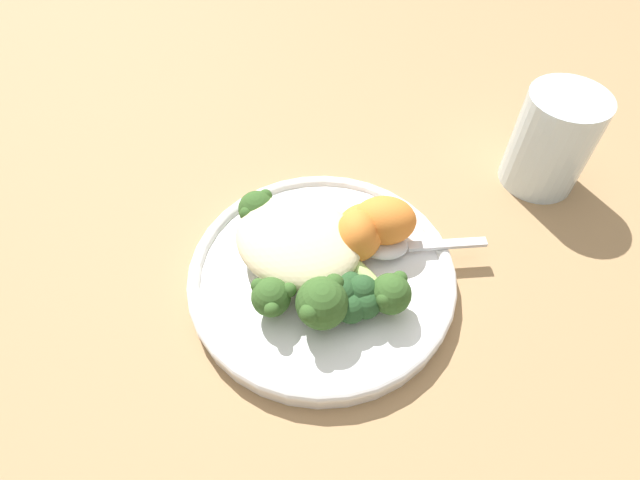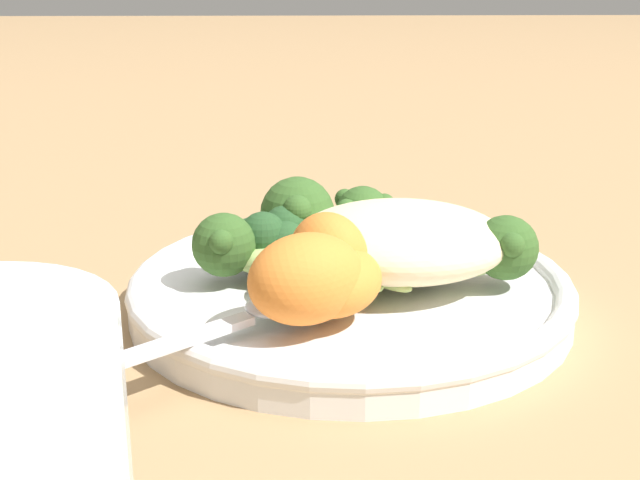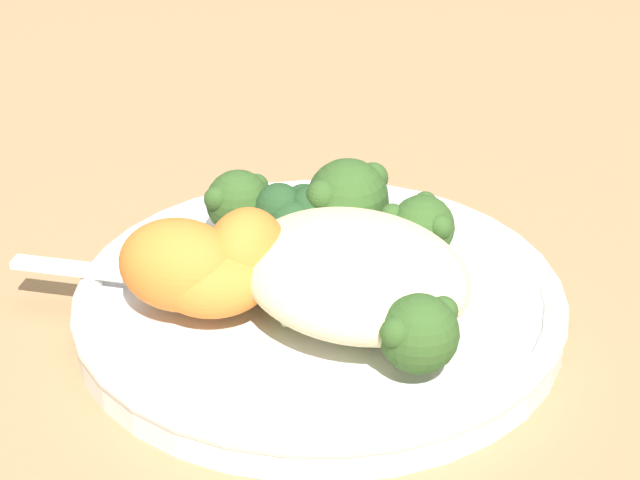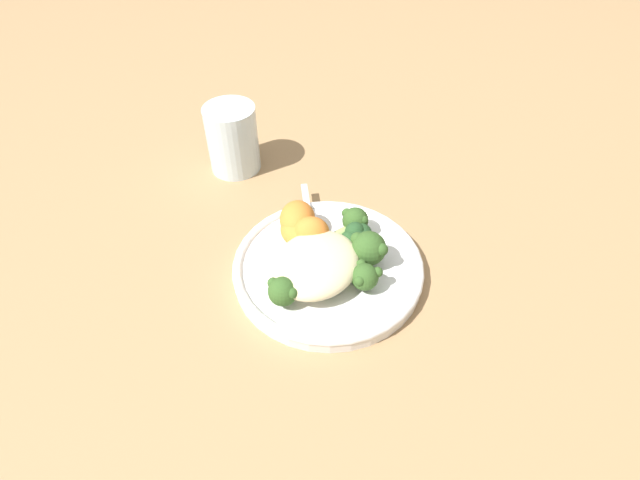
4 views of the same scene
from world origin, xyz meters
The scene contains 14 objects.
ground_plane centered at (0.00, 0.00, 0.00)m, with size 4.00×4.00×0.00m, color #9E7A51.
plate centered at (0.00, 0.01, 0.01)m, with size 0.24×0.24×0.02m.
quinoa_mound centered at (-0.03, 0.01, 0.04)m, with size 0.12×0.10×0.04m, color beige.
broccoli_stalk_0 centered at (-0.06, 0.02, 0.04)m, with size 0.12×0.04×0.03m.
broccoli_stalk_1 centered at (-0.03, -0.01, 0.03)m, with size 0.06×0.08×0.03m.
broccoli_stalk_2 centered at (-0.01, -0.03, 0.04)m, with size 0.04×0.12×0.03m.
broccoli_stalk_3 centered at (0.02, -0.02, 0.04)m, with size 0.08×0.11×0.04m.
broccoli_stalk_4 centered at (0.05, 0.02, 0.04)m, with size 0.11×0.05×0.03m.
sweet_potato_chunk_0 centered at (0.01, 0.06, 0.04)m, with size 0.05×0.04×0.03m, color orange.
sweet_potato_chunk_1 centered at (0.02, 0.05, 0.04)m, with size 0.05×0.04×0.03m, color orange.
sweet_potato_chunk_2 centered at (0.02, 0.07, 0.04)m, with size 0.06×0.05×0.04m, color orange.
sweet_potato_chunk_3 centered at (0.01, 0.04, 0.04)m, with size 0.05×0.04×0.04m, color orange.
kale_tuft centered at (0.04, -0.01, 0.04)m, with size 0.05×0.05×0.03m.
spoon centered at (0.04, 0.07, 0.03)m, with size 0.10×0.09×0.01m.
Camera 3 is at (-0.35, 0.28, 0.29)m, focal length 60.00 mm.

